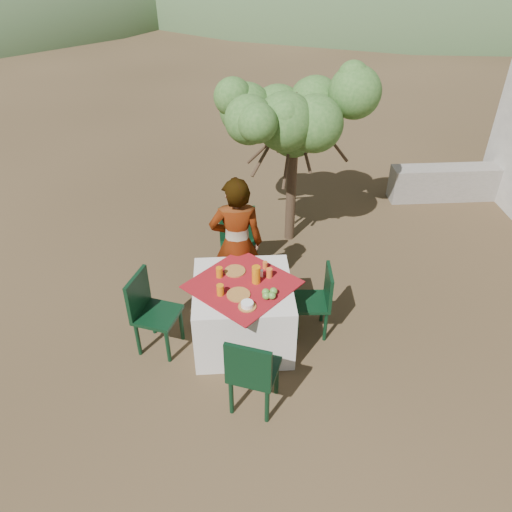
{
  "coord_description": "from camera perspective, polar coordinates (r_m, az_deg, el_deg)",
  "views": [
    {
      "loc": [
        -0.33,
        -3.65,
        3.94
      ],
      "look_at": [
        -0.05,
        0.77,
        0.82
      ],
      "focal_mm": 35.0,
      "sensor_mm": 36.0,
      "label": 1
    }
  ],
  "objects": [
    {
      "name": "table",
      "position": [
        5.37,
        -1.48,
        -6.41
      ],
      "size": [
        1.3,
        1.3,
        0.76
      ],
      "color": "silver",
      "rests_on": "ground"
    },
    {
      "name": "white_bowl",
      "position": [
        4.83,
        -1.01,
        -5.53
      ],
      "size": [
        0.12,
        0.12,
        0.05
      ],
      "primitive_type": "cylinder",
      "color": "white",
      "rests_on": "bowl_plate"
    },
    {
      "name": "fruit_cluster",
      "position": [
        4.94,
        1.53,
        -4.33
      ],
      "size": [
        0.16,
        0.15,
        0.08
      ],
      "color": "#589034",
      "rests_on": "table"
    },
    {
      "name": "glass_near",
      "position": [
        4.97,
        -4.11,
        -3.89
      ],
      "size": [
        0.07,
        0.07,
        0.12
      ],
      "primitive_type": "cylinder",
      "color": "orange",
      "rests_on": "table"
    },
    {
      "name": "stone_wall",
      "position": [
        8.86,
        23.28,
        7.76
      ],
      "size": [
        2.6,
        0.35,
        0.55
      ],
      "primitive_type": "cube",
      "color": "gray",
      "rests_on": "ground"
    },
    {
      "name": "ground",
      "position": [
        5.38,
        1.05,
        -11.96
      ],
      "size": [
        160.0,
        160.0,
        0.0
      ],
      "primitive_type": "plane",
      "color": "#362918",
      "rests_on": "ground"
    },
    {
      "name": "glass_far",
      "position": [
        5.2,
        -4.21,
        -1.86
      ],
      "size": [
        0.07,
        0.07,
        0.11
      ],
      "primitive_type": "cylinder",
      "color": "orange",
      "rests_on": "table"
    },
    {
      "name": "person",
      "position": [
        5.61,
        -2.22,
        1.36
      ],
      "size": [
        0.6,
        0.4,
        1.65
      ],
      "primitive_type": "imported",
      "rotation": [
        0.0,
        0.0,
        3.14
      ],
      "color": "#8C6651",
      "rests_on": "ground"
    },
    {
      "name": "chair_left",
      "position": [
        5.32,
        -12.03,
        -5.99
      ],
      "size": [
        0.54,
        0.54,
        0.92
      ],
      "rotation": [
        0.0,
        0.0,
        1.21
      ],
      "color": "black",
      "rests_on": "ground"
    },
    {
      "name": "plate_far",
      "position": [
        5.29,
        -2.42,
        -1.73
      ],
      "size": [
        0.23,
        0.23,
        0.01
      ],
      "primitive_type": "cylinder",
      "color": "brown",
      "rests_on": "table"
    },
    {
      "name": "napkin_holder",
      "position": [
        5.2,
        0.46,
        -2.0
      ],
      "size": [
        0.06,
        0.04,
        0.08
      ],
      "primitive_type": "cube",
      "rotation": [
        0.0,
        0.0,
        0.05
      ],
      "color": "white",
      "rests_on": "table"
    },
    {
      "name": "juice_pitcher",
      "position": [
        5.09,
        0.02,
        -2.14
      ],
      "size": [
        0.09,
        0.09,
        0.2
      ],
      "primitive_type": "cylinder",
      "color": "orange",
      "rests_on": "table"
    },
    {
      "name": "plate_near",
      "position": [
        4.98,
        -2.02,
        -4.43
      ],
      "size": [
        0.24,
        0.24,
        0.01
      ],
      "primitive_type": "cylinder",
      "color": "brown",
      "rests_on": "table"
    },
    {
      "name": "shrub_tree",
      "position": [
        6.57,
        4.9,
        14.87
      ],
      "size": [
        1.81,
        1.77,
        2.12
      ],
      "color": "#453022",
      "rests_on": "ground"
    },
    {
      "name": "bowl_plate",
      "position": [
        4.85,
        -1.01,
        -5.79
      ],
      "size": [
        0.18,
        0.18,
        0.01
      ],
      "primitive_type": "cylinder",
      "color": "brown",
      "rests_on": "table"
    },
    {
      "name": "chair_far",
      "position": [
        6.17,
        -2.05,
        1.61
      ],
      "size": [
        0.46,
        0.46,
        0.96
      ],
      "rotation": [
        0.0,
        0.0,
        0.03
      ],
      "color": "black",
      "rests_on": "ground"
    },
    {
      "name": "jar_left",
      "position": [
        5.19,
        1.53,
        -1.94
      ],
      "size": [
        0.07,
        0.07,
        0.1
      ],
      "primitive_type": "cylinder",
      "color": "orange",
      "rests_on": "table"
    },
    {
      "name": "chair_near",
      "position": [
        4.6,
        -0.48,
        -13.1
      ],
      "size": [
        0.55,
        0.55,
        0.92
      ],
      "rotation": [
        0.0,
        0.0,
        2.79
      ],
      "color": "black",
      "rests_on": "ground"
    },
    {
      "name": "chair_right",
      "position": [
        5.45,
        7.09,
        -4.83
      ],
      "size": [
        0.41,
        0.41,
        0.83
      ],
      "rotation": [
        0.0,
        0.0,
        4.65
      ],
      "color": "black",
      "rests_on": "ground"
    },
    {
      "name": "jar_right",
      "position": [
        5.32,
        1.04,
        -1.03
      ],
      "size": [
        0.05,
        0.05,
        0.08
      ],
      "primitive_type": "cylinder",
      "color": "orange",
      "rests_on": "table"
    }
  ]
}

